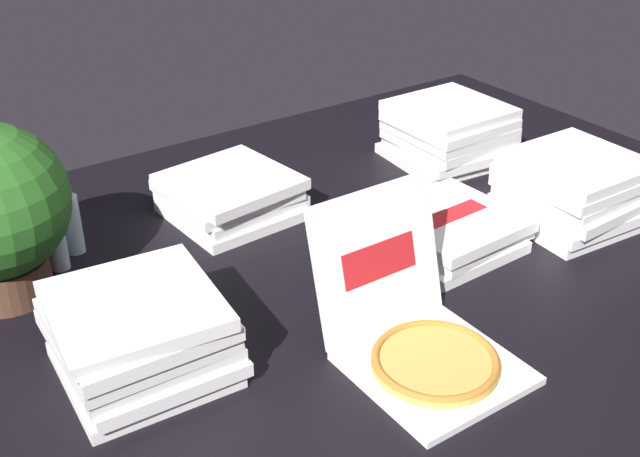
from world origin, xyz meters
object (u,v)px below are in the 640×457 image
water_bottle_1 (13,229)px  water_bottle_3 (72,224)px  pizza_stack_right_mid (572,190)px  open_pizza_box (419,335)px  pizza_stack_left_mid (140,336)px  water_bottle_5 (56,240)px  water_bottle_6 (35,211)px  pizza_stack_right_near (230,195)px  water_bottle_0 (61,209)px  water_bottle_2 (18,244)px  pizza_stack_left_far (447,230)px  water_bottle_4 (38,235)px  pizza_stack_right_far (448,133)px

water_bottle_1 → water_bottle_3: size_ratio=1.00×
water_bottle_1 → pizza_stack_right_mid: bearing=-26.9°
open_pizza_box → pizza_stack_left_mid: bearing=149.9°
pizza_stack_right_mid → water_bottle_5: 1.61m
pizza_stack_right_mid → water_bottle_1: bearing=153.1°
water_bottle_1 → water_bottle_6: 0.12m
pizza_stack_right_near → water_bottle_1: bearing=169.2°
pizza_stack_left_mid → water_bottle_5: 0.59m
water_bottle_0 → water_bottle_3: bearing=-92.3°
water_bottle_3 → water_bottle_2: bearing=-169.7°
pizza_stack_left_far → water_bottle_2: size_ratio=2.04×
water_bottle_1 → water_bottle_5: size_ratio=1.00×
water_bottle_0 → water_bottle_5: same height
water_bottle_3 → water_bottle_4: 0.10m
open_pizza_box → water_bottle_0: 1.22m
pizza_stack_left_far → pizza_stack_right_far: bearing=47.4°
pizza_stack_left_far → pizza_stack_right_near: pizza_stack_right_near is taller
water_bottle_1 → water_bottle_3: same height
water_bottle_2 → pizza_stack_left_far: bearing=-27.4°
open_pizza_box → water_bottle_2: bearing=125.7°
pizza_stack_right_near → water_bottle_0: (-0.50, 0.18, 0.02)m
pizza_stack_left_mid → water_bottle_6: size_ratio=2.07×
pizza_stack_right_mid → water_bottle_1: (-1.56, 0.79, -0.01)m
water_bottle_0 → water_bottle_5: 0.20m
pizza_stack_left_far → water_bottle_2: 1.28m
water_bottle_2 → water_bottle_1: bearing=81.6°
open_pizza_box → water_bottle_2: (-0.69, 0.96, 0.03)m
pizza_stack_left_far → pizza_stack_right_far: (0.44, 0.48, 0.05)m
water_bottle_6 → pizza_stack_left_far: bearing=-36.5°
pizza_stack_right_mid → water_bottle_3: size_ratio=2.01×
water_bottle_4 → water_bottle_0: bearing=48.9°
pizza_stack_right_near → water_bottle_0: bearing=160.8°
water_bottle_4 → water_bottle_3: bearing=5.0°
water_bottle_6 → water_bottle_5: bearing=-91.4°
pizza_stack_right_near → water_bottle_3: water_bottle_3 is taller
pizza_stack_right_far → water_bottle_2: size_ratio=2.10×
water_bottle_2 → open_pizza_box: bearing=-54.3°
pizza_stack_left_mid → pizza_stack_right_mid: bearing=-2.8°
water_bottle_4 → water_bottle_5: (0.03, -0.06, 0.00)m
pizza_stack_right_near → water_bottle_2: water_bottle_2 is taller
pizza_stack_right_near → water_bottle_4: bearing=175.3°
open_pizza_box → pizza_stack_right_mid: 0.92m
pizza_stack_right_near → water_bottle_5: water_bottle_5 is taller
pizza_stack_right_near → pizza_stack_right_mid: bearing=-36.6°
pizza_stack_left_mid → water_bottle_3: size_ratio=2.07×
pizza_stack_left_mid → water_bottle_5: bearing=91.0°
pizza_stack_left_mid → water_bottle_6: (-0.01, 0.80, -0.01)m
water_bottle_3 → water_bottle_6: (-0.07, 0.14, 0.00)m
open_pizza_box → water_bottle_2: size_ratio=2.36×
pizza_stack_right_near → water_bottle_2: (-0.68, 0.03, 0.02)m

